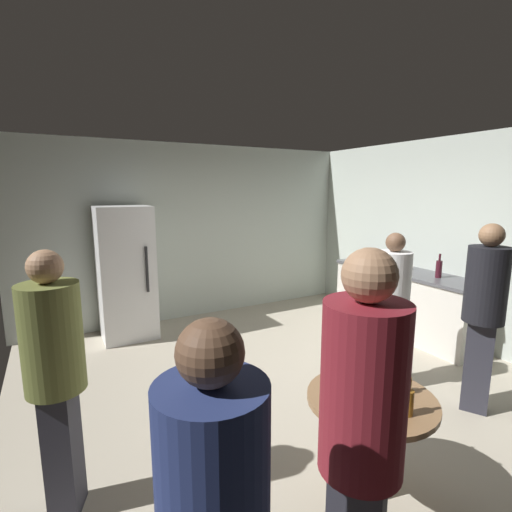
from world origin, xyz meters
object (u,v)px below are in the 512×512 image
Objects in this scene: plastic_cup_blue at (361,375)px; person_in_maroon_shirt at (361,429)px; beer_bottle_amber at (408,401)px; person_in_olive_shirt at (55,365)px; beer_bottle_on_counter at (404,264)px; person_in_black_shirt at (484,304)px; beer_bottle_clear at (373,368)px; beer_bottle_green at (363,390)px; refrigerator at (126,273)px; wine_bottle_on_counter at (439,269)px; kettle at (370,258)px; foreground_table at (370,412)px; person_in_white_shirt at (392,299)px; beer_bottle_brown at (398,382)px.

plastic_cup_blue is 1.04m from person_in_maroon_shirt.
person_in_olive_shirt reaches higher than beer_bottle_amber.
beer_bottle_on_counter is 1.97m from person_in_black_shirt.
beer_bottle_clear is at bearing -143.45° from beer_bottle_on_counter.
refrigerator is at bearing 101.35° from beer_bottle_green.
wine_bottle_on_counter is at bearing 27.71° from person_in_olive_shirt.
refrigerator reaches higher than beer_bottle_amber.
kettle is at bearing -142.13° from person_in_black_shirt.
refrigerator is 3.58m from kettle.
plastic_cup_blue is at bearing 177.53° from beer_bottle_clear.
wine_bottle_on_counter is 0.18× the size of person_in_black_shirt.
beer_bottle_on_counter is 1.00× the size of beer_bottle_green.
person_in_olive_shirt reaches higher than plastic_cup_blue.
foreground_table is 0.21m from beer_bottle_green.
person_in_white_shirt reaches higher than wine_bottle_on_counter.
kettle is 3.49m from plastic_cup_blue.
foreground_table is (-2.63, -1.44, -0.39)m from wine_bottle_on_counter.
person_in_maroon_shirt is (-3.28, -2.53, 0.08)m from beer_bottle_on_counter.
plastic_cup_blue is 0.06× the size of person_in_maroon_shirt.
refrigerator reaches higher than plastic_cup_blue.
beer_bottle_amber is (0.87, -3.89, -0.08)m from refrigerator.
person_in_olive_shirt is (-4.35, -0.59, -0.04)m from wine_bottle_on_counter.
kettle is 1.13m from wine_bottle_on_counter.
kettle is 4.63m from person_in_olive_shirt.
kettle is 4.49m from person_in_maroon_shirt.
person_in_olive_shirt is at bearing -172.28° from wine_bottle_on_counter.
person_in_black_shirt is (3.36, -0.57, 0.03)m from person_in_olive_shirt.
kettle reaches higher than beer_bottle_amber.
refrigerator reaches higher than beer_bottle_clear.
beer_bottle_amber and beer_bottle_brown have the same top height.
beer_bottle_green is at bearing -151.70° from wine_bottle_on_counter.
plastic_cup_blue is 0.07× the size of person_in_olive_shirt.
person_in_black_shirt reaches higher than plastic_cup_blue.
beer_bottle_green reaches higher than plastic_cup_blue.
wine_bottle_on_counter is 1.45m from person_in_white_shirt.
beer_bottle_green is at bearing -143.70° from beer_bottle_on_counter.
beer_bottle_clear is at bearing 7.72° from person_in_maroon_shirt.
person_in_white_shirt is (-1.38, -1.01, -0.05)m from beer_bottle_on_counter.
person_in_black_shirt is (-0.99, -1.16, -0.00)m from wine_bottle_on_counter.
person_in_olive_shirt is (-1.62, 0.88, 0.16)m from beer_bottle_green.
person_in_olive_shirt reaches higher than foreground_table.
beer_bottle_brown is (0.13, 0.18, 0.00)m from beer_bottle_amber.
person_in_maroon_shirt reaches higher than beer_bottle_amber.
beer_bottle_clear is at bearing -24.63° from person_in_black_shirt.
beer_bottle_brown is at bearing -1.88° from person_in_maroon_shirt.
kettle is at bearing 47.88° from beer_bottle_amber.
person_in_olive_shirt is (-1.76, 1.09, 0.16)m from beer_bottle_amber.
beer_bottle_brown is at bearing -74.85° from refrigerator.
person_in_olive_shirt is at bearing 154.26° from beer_bottle_brown.
beer_bottle_on_counter is 1.71m from person_in_white_shirt.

